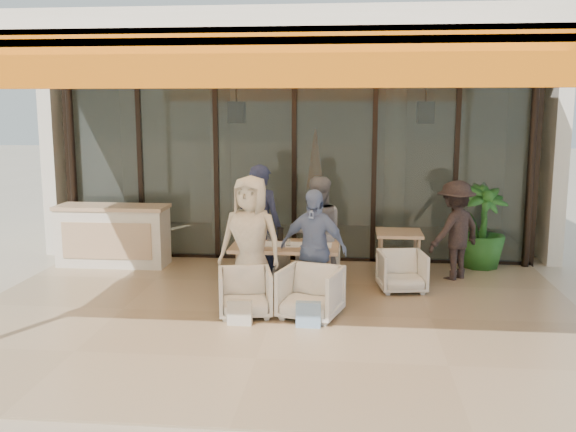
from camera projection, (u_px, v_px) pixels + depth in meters
The scene contains 21 objects.
ground at pixel (273, 315), 8.26m from camera, with size 70.00×70.00×0.00m, color #C6B293.
terrace_floor at pixel (273, 315), 8.26m from camera, with size 8.00×6.00×0.01m, color tan.
terrace_structure at pixel (270, 55), 7.46m from camera, with size 8.00×6.00×3.40m.
glass_storefront at pixel (294, 169), 10.94m from camera, with size 8.08×0.10×3.20m.
interior_block at pixel (305, 128), 13.10m from camera, with size 9.05×3.62×3.52m.
host_counter at pixel (113, 235), 10.71m from camera, with size 1.85×0.65×1.04m.
dining_table at pixel (285, 248), 9.01m from camera, with size 1.50×0.90×0.93m.
chair_far_left at pixel (265, 258), 10.04m from camera, with size 0.61×0.57×0.63m, color white.
chair_far_right at pixel (318, 258), 9.96m from camera, with size 0.64×0.60×0.66m, color white.
chair_near_left at pixel (245, 291), 8.17m from camera, with size 0.66×0.62×0.68m, color white.
chair_near_right at pixel (311, 290), 8.09m from camera, with size 0.71×0.67×0.73m, color white.
diner_navy at pixel (260, 226), 9.45m from camera, with size 0.67×0.44×1.84m, color #191F39.
diner_grey at pixel (317, 233), 9.38m from camera, with size 0.81×0.63×1.67m, color slate.
diner_cream at pixel (251, 241), 8.57m from camera, with size 0.86×0.56×1.76m, color beige.
diner_periwinkle at pixel (313, 249), 8.50m from camera, with size 0.93×0.39×1.60m, color #738BC0.
tote_bag_cream at pixel (240, 313), 7.81m from camera, with size 0.30×0.10×0.34m, color silver.
tote_bag_blue at pixel (308, 316), 7.73m from camera, with size 0.30×0.10×0.34m, color #99BFD8.
side_table at pixel (399, 238), 9.94m from camera, with size 0.70×0.70×0.74m.
side_chair at pixel (402, 270), 9.26m from camera, with size 0.64×0.60×0.66m, color white.
standing_woman at pixel (455, 231), 9.84m from camera, with size 1.00×0.58×1.55m, color black.
potted_palm at pixel (482, 227), 10.55m from camera, with size 0.79×0.79×1.41m, color #1E5919.
Camera 1 is at (0.97, -7.87, 2.66)m, focal length 40.00 mm.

